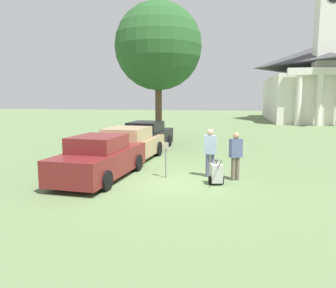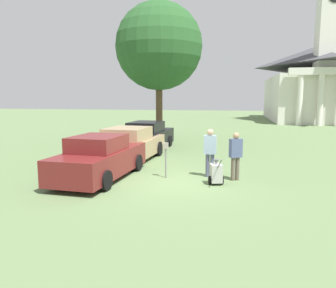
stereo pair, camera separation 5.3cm
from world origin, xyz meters
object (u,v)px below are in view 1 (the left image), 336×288
Objects in this scene: parked_car_black at (147,137)px; person_supervisor at (236,153)px; parked_car_tan at (129,145)px; church at (311,80)px; person_worker at (210,150)px; equipment_cart at (216,173)px; parked_car_maroon at (100,159)px; parking_meter at (166,153)px.

person_supervisor reaches higher than parked_car_black.
parked_car_tan is 1.02× the size of parked_car_black.
person_worker is at bearing -107.76° from church.
equipment_cart is at bearing -54.13° from parked_car_black.
parked_car_maroon reaches higher than parked_car_tan.
church is at bearing -134.61° from person_supervisor.
church reaches higher than parking_meter.
equipment_cart is at bearing -35.39° from parked_car_tan.
parked_car_black is 6.68m from person_worker.
church is at bearing 57.95° from equipment_cart.
parked_car_black is 6.31m from parking_meter.
parked_car_black is 29.95m from church.
equipment_cart is (0.28, -0.99, -0.61)m from person_worker.
parking_meter is 1.27× the size of equipment_cart.
person_worker reaches higher than equipment_cart.
person_supervisor reaches higher than parked_car_maroon.
parked_car_maroon is at bearing 164.17° from equipment_cart.
equipment_cart is 0.04× the size of church.
church is (9.85, 32.63, 4.58)m from equipment_cart.
parking_meter is 0.76× the size of person_supervisor.
equipment_cart is (4.09, -3.31, -0.32)m from parked_car_tan.
parking_meter is 0.73× the size of person_worker.
person_supervisor is at bearing -47.22° from parked_car_black.
person_supervisor is (4.71, -2.61, 0.25)m from parked_car_tan.
parked_car_tan is 3.55m from parking_meter.
parked_car_maroon reaches higher than parking_meter.
parked_car_black is 2.88× the size of person_worker.
person_worker is at bearing 90.41° from equipment_cart.
person_worker is 0.95m from person_supervisor.
parked_car_tan is 4.04× the size of parking_meter.
parking_meter is 1.60m from person_worker.
parking_meter is 34.36m from church.
person_supervisor is at bearing 2.71° from parking_meter.
parked_car_tan is 5.27m from equipment_cart.
parked_car_maroon is 0.94× the size of parked_car_black.
parked_car_maroon is 6.43m from parked_car_black.
parked_car_maroon is 0.92× the size of parked_car_tan.
parked_car_black is (0.00, 3.16, 0.01)m from parked_car_tan.
parking_meter is at bearing -25.78° from person_supervisor.
parked_car_black reaches higher than parked_car_maroon.
parking_meter is at bearing -65.37° from parked_car_black.
church is (11.67, 32.05, 4.08)m from parking_meter.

